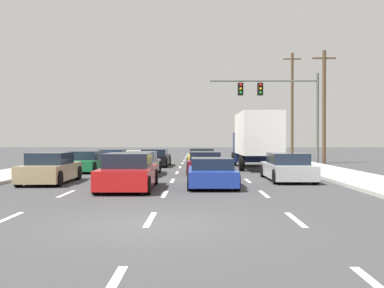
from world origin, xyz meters
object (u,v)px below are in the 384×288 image
Objects in this scene: car_black at (155,158)px; car_blue at (212,173)px; traffic_signal_mast at (273,97)px; car_silver at (287,168)px; box_truck at (256,137)px; utility_pole_far at (292,104)px; car_yellow at (202,158)px; utility_pole_mid at (324,105)px; car_red at (128,173)px; car_gray at (141,164)px; car_maroon at (205,163)px; car_white at (113,158)px; car_tan at (51,169)px; car_green at (86,162)px.

car_black is 14.12m from car_blue.
car_silver is at bearing -97.09° from traffic_signal_mast.
box_truck reaches higher than car_silver.
utility_pole_far is at bearing 48.95° from car_black.
utility_pole_mid is at bearing 19.27° from car_yellow.
car_red is 21.03m from traffic_signal_mast.
utility_pole_far is (12.51, 21.94, 4.82)m from car_gray.
car_maroon is 7.29m from car_blue.
car_blue is (6.65, -14.99, 0.00)m from car_white.
car_blue is at bearing -89.10° from car_maroon.
utility_pole_far is (15.86, 26.53, 4.79)m from car_tan.
car_tan reaches higher than car_black.
utility_pole_far is at bearing 39.73° from car_white.
car_yellow is (6.41, -1.04, 0.03)m from car_white.
car_tan is 8.92m from car_maroon.
car_maroon is at bearing -113.74° from utility_pole_far.
utility_pole_mid is at bearing 15.74° from car_black.
car_white is 1.03× the size of car_maroon.
traffic_signal_mast is at bearing -109.33° from utility_pole_far.
car_yellow is at bearing 62.04° from car_tan.
utility_pole_mid is at bearing -7.02° from traffic_signal_mast.
traffic_signal_mast is at bearing 73.09° from car_blue.
traffic_signal_mast is (5.39, 17.73, 4.67)m from car_blue.
car_red is at bearing -163.64° from car_blue.
car_green is at bearing -139.06° from car_yellow.
car_blue is (6.87, -1.46, -0.07)m from car_tan.
car_blue is 0.52× the size of box_truck.
utility_pole_mid reaches higher than car_silver.
car_tan is 14.15m from car_yellow.
car_green is at bearing 90.79° from car_tan.
car_white is 1.04× the size of car_tan.
utility_pole_mid is (12.73, 11.21, 3.91)m from car_gray.
car_blue is at bearing -59.80° from car_gray.
car_silver reaches higher than car_gray.
car_tan is 1.03× the size of car_blue.
traffic_signal_mast is 3.91m from utility_pole_mid.
car_red is at bearing -151.27° from car_silver.
car_gray is at bearing 53.89° from car_tan.
traffic_signal_mast is (12.26, 16.27, 4.60)m from car_tan.
car_yellow is (2.93, 14.89, -0.06)m from car_red.
car_silver is at bearing 28.73° from car_red.
car_yellow is (6.63, 12.50, -0.04)m from car_tan.
box_truck is at bearing -21.88° from car_white.
car_silver is at bearing 7.01° from car_tan.
car_silver is at bearing -50.31° from car_white.
car_red is at bearing -32.85° from car_tan.
car_blue is 4.46m from car_silver.
car_red is 0.44× the size of utility_pole_far.
car_yellow is at bearing 90.96° from car_blue.
car_silver is (10.39, 1.28, -0.02)m from car_tan.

